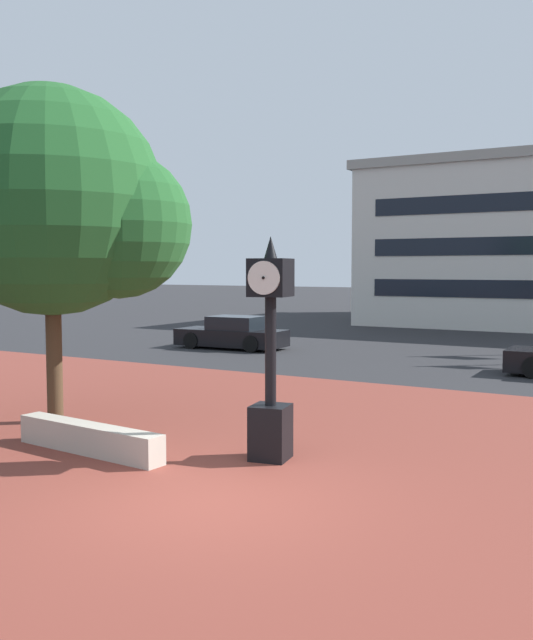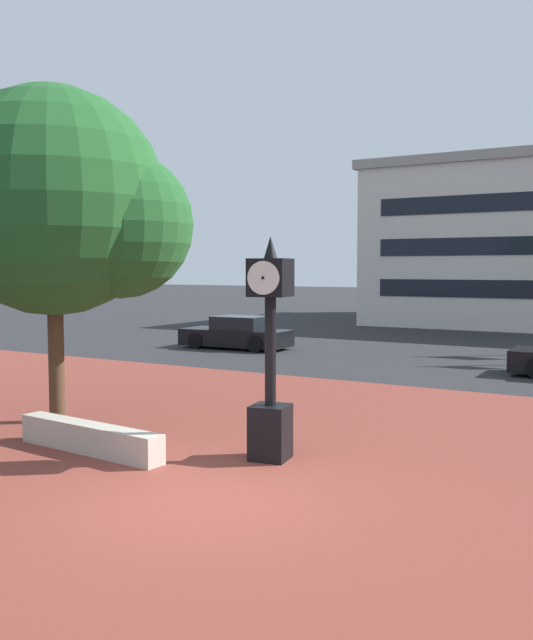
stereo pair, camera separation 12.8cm
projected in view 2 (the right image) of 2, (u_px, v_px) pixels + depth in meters
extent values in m
plane|color=#262628|center=(206.00, 500.00, 9.67)|extent=(200.00, 200.00, 0.00)
cube|color=brown|center=(312.00, 449.00, 12.39)|extent=(44.00, 14.34, 0.01)
cube|color=#ADA393|center=(90.00, 438.00, 12.12)|extent=(3.22, 0.66, 0.50)
cube|color=black|center=(270.00, 432.00, 11.68)|extent=(0.69, 0.69, 0.91)
cylinder|color=black|center=(270.00, 351.00, 11.58)|extent=(0.19, 0.19, 1.79)
cube|color=black|center=(270.00, 278.00, 11.49)|extent=(0.72, 0.72, 0.62)
cylinder|color=silver|center=(277.00, 277.00, 11.79)|extent=(0.53, 0.12, 0.53)
sphere|color=black|center=(278.00, 277.00, 11.81)|extent=(0.05, 0.05, 0.05)
cylinder|color=silver|center=(263.00, 278.00, 11.19)|extent=(0.53, 0.12, 0.53)
sphere|color=black|center=(263.00, 278.00, 11.17)|extent=(0.05, 0.05, 0.05)
cone|color=black|center=(270.00, 247.00, 11.45)|extent=(0.22, 0.22, 0.36)
cylinder|color=#42301E|center=(56.00, 355.00, 14.49)|extent=(0.32, 0.32, 2.77)
sphere|color=#1E5123|center=(53.00, 202.00, 14.26)|extent=(4.60, 4.60, 4.60)
sphere|color=#1E5123|center=(120.00, 225.00, 14.30)|extent=(2.99, 2.99, 2.99)
cube|color=black|center=(236.00, 337.00, 27.84)|extent=(4.39, 1.93, 0.64)
cube|color=black|center=(240.00, 323.00, 27.69)|extent=(2.05, 1.57, 0.56)
cylinder|color=black|center=(196.00, 341.00, 27.77)|extent=(0.65, 0.25, 0.64)
cylinder|color=black|center=(218.00, 337.00, 29.18)|extent=(0.65, 0.25, 0.64)
cylinder|color=black|center=(256.00, 344.00, 26.51)|extent=(0.65, 0.25, 0.64)
cylinder|color=black|center=(275.00, 340.00, 27.92)|extent=(0.65, 0.25, 0.64)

